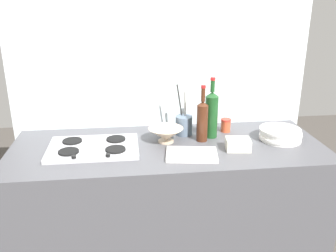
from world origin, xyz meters
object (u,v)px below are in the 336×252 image
at_px(stovetop_hob, 93,148).
at_px(wine_bottle_leftmost, 211,114).
at_px(wine_bottle_mid_left, 202,120).
at_px(plate_stack, 280,134).
at_px(mixing_bowl, 166,134).
at_px(butter_dish, 238,144).
at_px(utensil_crock, 184,125).
at_px(cutting_board, 192,155).
at_px(condiment_jar_front, 226,125).

xyz_separation_m(stovetop_hob, wine_bottle_leftmost, (0.70, 0.12, 0.13)).
bearing_deg(wine_bottle_mid_left, plate_stack, -5.39).
relative_size(mixing_bowl, butter_dish, 1.53).
relative_size(wine_bottle_mid_left, butter_dish, 2.52).
xyz_separation_m(utensil_crock, cutting_board, (-0.01, -0.33, -0.06)).
relative_size(condiment_jar_front, cutting_board, 0.31).
relative_size(plate_stack, wine_bottle_mid_left, 0.74).
bearing_deg(cutting_board, mixing_bowl, 118.19).
xyz_separation_m(plate_stack, mixing_bowl, (-0.68, 0.05, 0.01)).
height_order(plate_stack, utensil_crock, utensil_crock).
xyz_separation_m(butter_dish, utensil_crock, (-0.26, 0.27, 0.03)).
bearing_deg(cutting_board, condiment_jar_front, 50.91).
relative_size(wine_bottle_leftmost, mixing_bowl, 1.80).
xyz_separation_m(butter_dish, condiment_jar_front, (0.01, 0.29, 0.01)).
xyz_separation_m(wine_bottle_mid_left, cutting_board, (-0.10, -0.21, -0.12)).
relative_size(stovetop_hob, wine_bottle_mid_left, 1.48).
relative_size(mixing_bowl, utensil_crock, 0.65).
bearing_deg(butter_dish, utensil_crock, 134.03).
bearing_deg(butter_dish, stovetop_hob, 173.44).
distance_m(plate_stack, wine_bottle_leftmost, 0.43).
height_order(utensil_crock, condiment_jar_front, utensil_crock).
xyz_separation_m(condiment_jar_front, cutting_board, (-0.28, -0.34, -0.03)).
distance_m(plate_stack, utensil_crock, 0.58).
bearing_deg(wine_bottle_leftmost, plate_stack, -14.05).
bearing_deg(condiment_jar_front, plate_stack, -31.37).
bearing_deg(butter_dish, cutting_board, -168.64).
distance_m(butter_dish, condiment_jar_front, 0.29).
distance_m(wine_bottle_mid_left, mixing_bowl, 0.23).
height_order(condiment_jar_front, cutting_board, condiment_jar_front).
bearing_deg(utensil_crock, condiment_jar_front, 3.68).
xyz_separation_m(wine_bottle_mid_left, utensil_crock, (-0.09, 0.11, -0.07)).
bearing_deg(plate_stack, butter_dish, -158.84).
bearing_deg(wine_bottle_mid_left, butter_dish, -42.51).
distance_m(mixing_bowl, condiment_jar_front, 0.42).
xyz_separation_m(stovetop_hob, wine_bottle_mid_left, (0.63, 0.07, 0.12)).
relative_size(wine_bottle_leftmost, condiment_jar_front, 4.39).
relative_size(utensil_crock, condiment_jar_front, 3.75).
distance_m(wine_bottle_leftmost, butter_dish, 0.27).
xyz_separation_m(stovetop_hob, utensil_crock, (0.54, 0.18, 0.05)).
bearing_deg(stovetop_hob, mixing_bowl, 9.44).
relative_size(plate_stack, mixing_bowl, 1.22).
distance_m(stovetop_hob, condiment_jar_front, 0.84).
bearing_deg(condiment_jar_front, stovetop_hob, -166.32).
bearing_deg(mixing_bowl, stovetop_hob, -170.56).
bearing_deg(butter_dish, condiment_jar_front, 88.44).
distance_m(stovetop_hob, cutting_board, 0.55).
bearing_deg(butter_dish, wine_bottle_mid_left, 137.49).
distance_m(wine_bottle_leftmost, cutting_board, 0.35).
distance_m(plate_stack, mixing_bowl, 0.68).
height_order(wine_bottle_mid_left, cutting_board, wine_bottle_mid_left).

